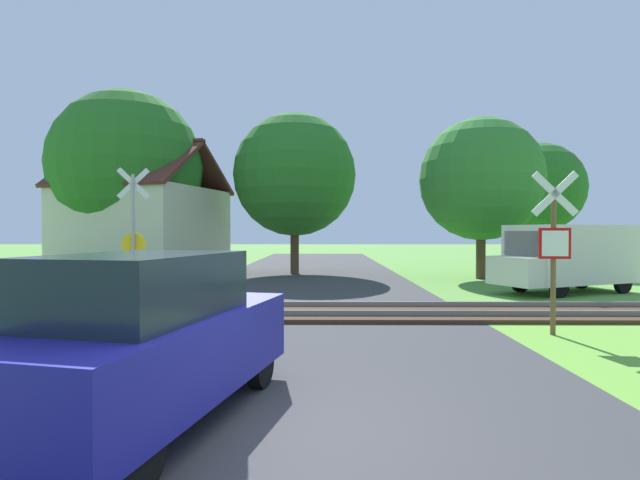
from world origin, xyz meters
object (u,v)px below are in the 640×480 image
house (145,228)px  tree_left (127,166)px  tree_center (295,175)px  crossing_sign_far (133,230)px  tree_right (481,179)px  parked_car (150,338)px  mail_truck (568,256)px  stop_sign_near (554,244)px  tree_far (539,188)px

house → tree_left: (-0.71, -0.41, 2.95)m
tree_center → crossing_sign_far: bearing=-110.0°
tree_right → parked_car: size_ratio=1.62×
mail_truck → parked_car: size_ratio=1.23×
tree_right → tree_center: bearing=161.7°
stop_sign_near → house: (-13.13, 14.33, 0.45)m
tree_right → stop_sign_near: bearing=-101.0°
tree_left → mail_truck: (17.41, -7.11, -3.93)m
crossing_sign_far → tree_left: (-4.11, 9.89, 3.11)m
crossing_sign_far → tree_far: size_ratio=0.56×
crossing_sign_far → house: size_ratio=0.47×
stop_sign_near → parked_car: stop_sign_near is taller
house → tree_far: bearing=22.3°
house → tree_left: tree_left is taller
house → parked_car: size_ratio=1.90×
crossing_sign_far → tree_far: (16.75, 13.10, 2.32)m
mail_truck → tree_center: bearing=27.2°
house → tree_right: (15.42, -2.49, 2.06)m
house → tree_left: 3.06m
crossing_sign_far → house: bearing=97.8°
tree_center → tree_right: 8.64m
tree_center → parked_car: bearing=-91.1°
tree_far → tree_right: (-4.73, -5.30, -0.09)m
crossing_sign_far → mail_truck: bearing=1.3°
house → tree_center: bearing=16.0°
house → tree_left: size_ratio=0.93×
mail_truck → parked_car: mail_truck is taller
tree_far → parked_car: (-13.29, -21.65, -3.48)m
tree_left → parked_car: (7.57, -18.44, -4.27)m
stop_sign_near → tree_far: bearing=-107.5°
house → tree_far: 20.46m
tree_far → tree_center: (-12.92, -2.60, 0.41)m
tree_far → house: bearing=-172.1°
mail_truck → house: bearing=42.2°
tree_far → tree_center: 13.19m
tree_center → tree_left: 7.97m
house → mail_truck: (16.70, -7.52, -0.98)m
tree_center → tree_left: (-7.94, -0.62, 0.38)m
tree_right → mail_truck: 6.01m
tree_left → tree_right: bearing=-7.4°
stop_sign_near → tree_far: 18.70m
house → crossing_sign_far: bearing=-57.4°
stop_sign_near → parked_car: size_ratio=0.75×
house → tree_center: 7.67m
tree_left → parked_car: tree_left is taller
tree_left → mail_truck: bearing=-22.2°
crossing_sign_far → tree_right: 14.50m
mail_truck → tree_far: bearing=-42.0°
tree_right → parked_car: bearing=-117.6°
stop_sign_near → crossing_sign_far: bearing=-17.7°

